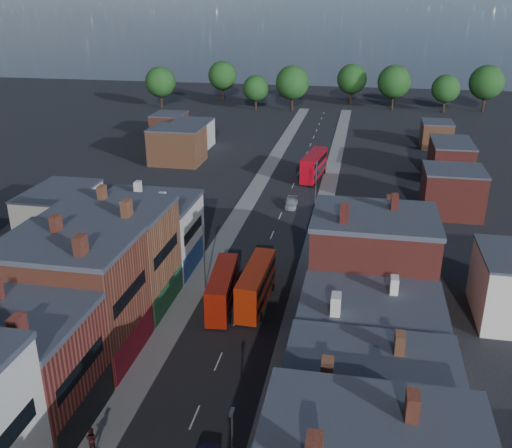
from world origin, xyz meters
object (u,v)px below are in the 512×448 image
at_px(bus_1, 256,284).
at_px(bus_2, 314,165).
at_px(ped_1, 92,439).
at_px(car_2, 239,281).
at_px(car_3, 291,203).
at_px(ped_3, 307,317).
at_px(bus_0, 223,289).

height_order(bus_1, bus_2, bus_2).
bearing_deg(ped_1, car_2, -96.79).
xyz_separation_m(bus_2, car_2, (-4.65, -45.44, -2.11)).
distance_m(bus_2, car_3, 16.85).
height_order(bus_2, ped_3, bus_2).
xyz_separation_m(car_2, ped_1, (-5.35, -28.67, 0.50)).
distance_m(car_2, ped_1, 29.17).
xyz_separation_m(bus_0, bus_2, (5.34, 50.98, 0.32)).
bearing_deg(ped_3, bus_1, 59.01).
bearing_deg(bus_0, bus_2, 78.57).
xyz_separation_m(bus_0, car_3, (3.25, 34.38, -1.72)).
relative_size(bus_2, ped_1, 6.10).
bearing_deg(car_3, bus_0, -96.86).
height_order(bus_0, bus_1, bus_1).
bearing_deg(bus_1, bus_2, 89.60).
height_order(bus_2, car_2, bus_2).
bearing_deg(bus_1, car_3, 92.18).
distance_m(bus_0, car_2, 5.86).
bearing_deg(bus_2, ped_1, -89.93).
xyz_separation_m(bus_1, car_2, (-2.87, 4.09, -1.91)).
xyz_separation_m(car_2, car_3, (2.57, 28.84, 0.07)).
bearing_deg(bus_1, bus_0, -156.15).
bearing_deg(car_3, ped_1, -99.30).
distance_m(bus_1, car_2, 5.35).
relative_size(bus_1, ped_1, 5.57).
bearing_deg(ped_3, bus_2, 3.69).
distance_m(bus_1, car_3, 32.99).
bearing_deg(bus_1, ped_1, -106.82).
bearing_deg(bus_1, car_2, 126.68).
bearing_deg(bus_1, ped_3, -28.27).
xyz_separation_m(bus_0, ped_3, (9.75, -2.12, -1.28)).
height_order(bus_0, bus_2, bus_2).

